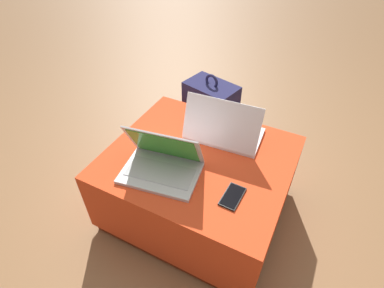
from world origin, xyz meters
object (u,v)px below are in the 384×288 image
(laptop_near, at_px, (162,163))
(laptop_far, at_px, (223,130))
(cell_phone, at_px, (233,196))
(backpack, at_px, (211,117))

(laptop_near, distance_m, laptop_far, 0.37)
(laptop_near, bearing_deg, cell_phone, -8.54)
(laptop_far, height_order, backpack, laptop_far)
(laptop_near, xyz_separation_m, backpack, (-0.07, 0.69, -0.22))
(cell_phone, bearing_deg, laptop_far, -59.10)
(laptop_near, bearing_deg, laptop_far, 56.70)
(laptop_far, distance_m, cell_phone, 0.38)
(laptop_far, xyz_separation_m, cell_phone, (0.18, -0.33, -0.04))
(laptop_far, bearing_deg, cell_phone, 114.66)
(laptop_near, bearing_deg, backpack, 86.35)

